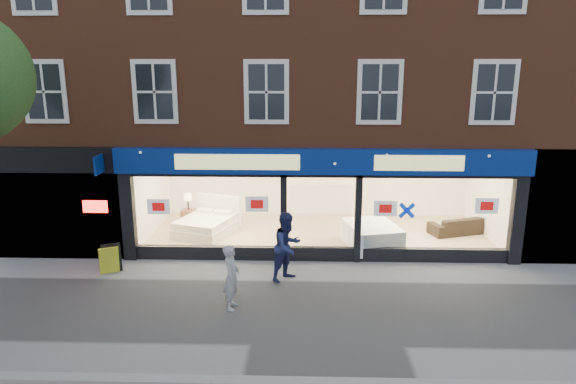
{
  "coord_description": "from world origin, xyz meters",
  "views": [
    {
      "loc": [
        -0.52,
        -10.87,
        5.57
      ],
      "look_at": [
        -0.91,
        2.5,
        2.18
      ],
      "focal_mm": 32.0,
      "sensor_mm": 36.0,
      "label": 1
    }
  ],
  "objects_px": {
    "display_bed": "(207,224)",
    "a_board": "(110,259)",
    "pedestrian_grey": "(232,277)",
    "sofa": "(458,225)",
    "mattress_stack": "(372,236)",
    "pedestrian_blue": "(287,246)"
  },
  "relations": [
    {
      "from": "display_bed",
      "to": "pedestrian_blue",
      "type": "height_order",
      "value": "pedestrian_blue"
    },
    {
      "from": "a_board",
      "to": "pedestrian_grey",
      "type": "xyz_separation_m",
      "value": [
        3.57,
        -1.94,
        0.38
      ]
    },
    {
      "from": "sofa",
      "to": "pedestrian_blue",
      "type": "xyz_separation_m",
      "value": [
        -5.5,
        -3.65,
        0.54
      ]
    },
    {
      "from": "mattress_stack",
      "to": "pedestrian_grey",
      "type": "relative_size",
      "value": 1.33
    },
    {
      "from": "sofa",
      "to": "pedestrian_blue",
      "type": "distance_m",
      "value": 6.63
    },
    {
      "from": "pedestrian_blue",
      "to": "a_board",
      "type": "bearing_deg",
      "value": 129.18
    },
    {
      "from": "sofa",
      "to": "pedestrian_blue",
      "type": "height_order",
      "value": "pedestrian_blue"
    },
    {
      "from": "display_bed",
      "to": "sofa",
      "type": "relative_size",
      "value": 1.23
    },
    {
      "from": "pedestrian_grey",
      "to": "pedestrian_blue",
      "type": "distance_m",
      "value": 2.08
    },
    {
      "from": "mattress_stack",
      "to": "pedestrian_blue",
      "type": "distance_m",
      "value": 3.42
    },
    {
      "from": "display_bed",
      "to": "a_board",
      "type": "height_order",
      "value": "display_bed"
    },
    {
      "from": "display_bed",
      "to": "sofa",
      "type": "height_order",
      "value": "display_bed"
    },
    {
      "from": "display_bed",
      "to": "mattress_stack",
      "type": "relative_size",
      "value": 1.14
    },
    {
      "from": "display_bed",
      "to": "mattress_stack",
      "type": "height_order",
      "value": "display_bed"
    },
    {
      "from": "mattress_stack",
      "to": "a_board",
      "type": "bearing_deg",
      "value": -164.66
    },
    {
      "from": "display_bed",
      "to": "pedestrian_grey",
      "type": "xyz_separation_m",
      "value": [
        1.51,
        -5.08,
        0.37
      ]
    },
    {
      "from": "pedestrian_grey",
      "to": "mattress_stack",
      "type": "bearing_deg",
      "value": -39.6
    },
    {
      "from": "pedestrian_grey",
      "to": "sofa",
      "type": "bearing_deg",
      "value": -47.9
    },
    {
      "from": "pedestrian_grey",
      "to": "display_bed",
      "type": "bearing_deg",
      "value": 20.45
    },
    {
      "from": "sofa",
      "to": "a_board",
      "type": "xyz_separation_m",
      "value": [
        -10.32,
        -3.37,
        0.02
      ]
    },
    {
      "from": "a_board",
      "to": "pedestrian_grey",
      "type": "bearing_deg",
      "value": -52.75
    },
    {
      "from": "mattress_stack",
      "to": "pedestrian_blue",
      "type": "bearing_deg",
      "value": -137.6
    }
  ]
}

